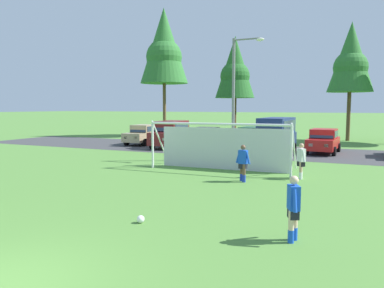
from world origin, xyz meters
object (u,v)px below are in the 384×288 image
at_px(player_midfield_center, 243,163).
at_px(parked_car_slot_center_right, 276,134).
at_px(parked_car_slot_far_left, 144,134).
at_px(parked_car_slot_left, 171,134).
at_px(parked_car_slot_right, 323,141).
at_px(street_lamp, 236,98).
at_px(soccer_goal, 222,145).
at_px(soccer_ball, 141,219).
at_px(parked_car_slot_center_left, 204,139).
at_px(player_defender_far, 301,161).
at_px(player_striker_near, 293,209).
at_px(parked_car_slot_center, 252,138).

xyz_separation_m(player_midfield_center, parked_car_slot_center_right, (-0.90, 10.88, 0.52)).
distance_m(parked_car_slot_far_left, parked_car_slot_left, 3.59).
distance_m(parked_car_slot_center_right, parked_car_slot_right, 3.41).
distance_m(parked_car_slot_far_left, street_lamp, 12.41).
bearing_deg(soccer_goal, soccer_ball, -83.69).
distance_m(player_midfield_center, parked_car_slot_far_left, 17.70).
relative_size(soccer_goal, parked_car_slot_far_left, 1.77).
distance_m(player_midfield_center, parked_car_slot_center_right, 10.93).
bearing_deg(parked_car_slot_far_left, parked_car_slot_center_left, -14.98).
height_order(player_midfield_center, parked_car_slot_right, parked_car_slot_right).
relative_size(parked_car_slot_far_left, parked_car_slot_left, 0.90).
height_order(player_midfield_center, parked_car_slot_center_right, parked_car_slot_center_right).
xyz_separation_m(soccer_goal, parked_car_slot_center_left, (-4.35, 7.96, -0.42)).
relative_size(parked_car_slot_far_left, parked_car_slot_right, 0.99).
bearing_deg(player_midfield_center, parked_car_slot_left, 130.53).
relative_size(soccer_ball, player_defender_far, 0.13).
xyz_separation_m(player_defender_far, parked_car_slot_far_left, (-15.02, 10.47, 0.05)).
relative_size(soccer_ball, soccer_goal, 0.03).
distance_m(soccer_goal, player_striker_near, 10.55).
bearing_deg(parked_car_slot_left, soccer_ball, -64.57).
bearing_deg(player_striker_near, parked_car_slot_center_right, 103.52).
bearing_deg(parked_car_slot_center, parked_car_slot_far_left, -177.97).
distance_m(player_defender_far, street_lamp, 7.06).
distance_m(parked_car_slot_left, parked_car_slot_center, 6.48).
relative_size(parked_car_slot_center_left, parked_car_slot_right, 0.98).
relative_size(player_striker_near, parked_car_slot_right, 0.38).
height_order(soccer_goal, parked_car_slot_left, soccer_goal).
relative_size(player_striker_near, player_midfield_center, 1.00).
bearing_deg(parked_car_slot_center_left, player_defender_far, -45.73).
bearing_deg(player_defender_far, parked_car_slot_center_right, 108.92).
bearing_deg(parked_car_slot_left, player_midfield_center, -49.47).
xyz_separation_m(soccer_ball, parked_car_slot_far_left, (-11.91, 19.17, 0.77)).
bearing_deg(street_lamp, player_striker_near, -66.08).
distance_m(soccer_ball, parked_car_slot_center_left, 18.26).
bearing_deg(parked_car_slot_left, parked_car_slot_center_left, -9.71).
relative_size(parked_car_slot_far_left, street_lamp, 0.57).
height_order(parked_car_slot_left, street_lamp, street_lamp).
bearing_deg(player_defender_far, parked_car_slot_far_left, 145.13).
bearing_deg(player_midfield_center, parked_car_slot_right, 79.94).
bearing_deg(player_striker_near, parked_car_slot_center_left, 119.28).
bearing_deg(parked_car_slot_center_right, soccer_goal, -97.06).
bearing_deg(player_striker_near, soccer_goal, 119.83).
distance_m(parked_car_slot_center_right, street_lamp, 5.51).
distance_m(player_midfield_center, parked_car_slot_center_left, 12.23).
distance_m(soccer_goal, parked_car_slot_center_right, 8.41).
relative_size(soccer_goal, parked_car_slot_center_left, 1.78).
relative_size(soccer_ball, parked_car_slot_center_left, 0.05).
xyz_separation_m(soccer_ball, parked_car_slot_center_right, (-0.01, 17.82, 1.23)).
height_order(parked_car_slot_far_left, parked_car_slot_center, same).
bearing_deg(parked_car_slot_left, parked_car_slot_center, 13.82).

